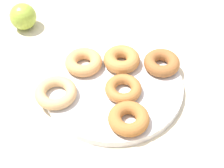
% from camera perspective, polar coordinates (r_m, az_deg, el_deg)
% --- Properties ---
extents(ground_plane, '(2.40, 2.40, 0.00)m').
position_cam_1_polar(ground_plane, '(0.75, 0.24, -0.71)').
color(ground_plane, beige).
extents(donut_plate, '(0.30, 0.30, 0.02)m').
position_cam_1_polar(donut_plate, '(0.74, 0.24, -0.28)').
color(donut_plate, silver).
rests_on(donut_plate, ground_plane).
extents(donut_0, '(0.10, 0.10, 0.03)m').
position_cam_1_polar(donut_0, '(0.76, 8.34, 3.53)').
color(donut_0, '#995B2D').
rests_on(donut_0, donut_plate).
extents(donut_1, '(0.12, 0.12, 0.02)m').
position_cam_1_polar(donut_1, '(0.71, -9.38, -1.43)').
color(donut_1, tan).
rests_on(donut_1, donut_plate).
extents(donut_2, '(0.09, 0.09, 0.03)m').
position_cam_1_polar(donut_2, '(0.76, 1.63, 4.15)').
color(donut_2, '#BC7A3D').
rests_on(donut_2, donut_plate).
extents(donut_3, '(0.10, 0.10, 0.03)m').
position_cam_1_polar(donut_3, '(0.66, 2.83, -5.82)').
color(donut_3, '#AD6B33').
rests_on(donut_3, donut_plate).
extents(donut_4, '(0.10, 0.10, 0.03)m').
position_cam_1_polar(donut_4, '(0.76, -4.79, 3.68)').
color(donut_4, tan).
rests_on(donut_4, donut_plate).
extents(donut_5, '(0.09, 0.09, 0.02)m').
position_cam_1_polar(donut_5, '(0.71, 1.92, -0.80)').
color(donut_5, '#AD6B33').
rests_on(donut_5, donut_plate).
extents(apple, '(0.07, 0.07, 0.07)m').
position_cam_1_polar(apple, '(0.91, -14.69, 10.90)').
color(apple, '#93AD38').
rests_on(apple, ground_plane).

